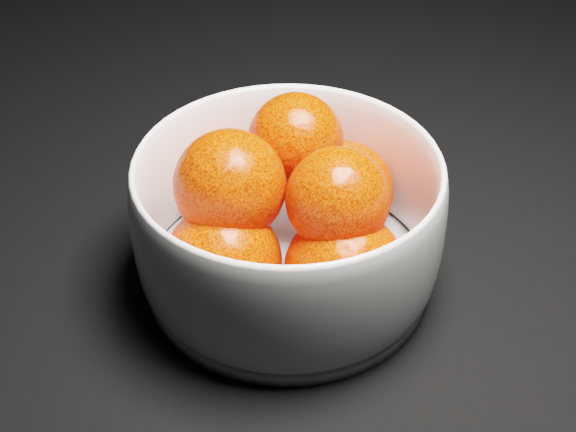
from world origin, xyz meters
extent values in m
cube|color=black|center=(0.00, 0.00, 0.00)|extent=(3.00, 3.00, 0.00)
cylinder|color=white|center=(-0.16, -0.25, 0.01)|extent=(0.18, 0.18, 0.01)
sphere|color=#F62F08|center=(-0.12, -0.22, 0.04)|extent=(0.07, 0.07, 0.07)
sphere|color=#F62F08|center=(-0.18, -0.20, 0.04)|extent=(0.06, 0.06, 0.06)
sphere|color=#F62F08|center=(-0.20, -0.27, 0.04)|extent=(0.07, 0.07, 0.07)
sphere|color=#F62F08|center=(-0.14, -0.30, 0.04)|extent=(0.07, 0.07, 0.07)
sphere|color=#F62F08|center=(-0.15, -0.21, 0.08)|extent=(0.06, 0.06, 0.06)
sphere|color=#F62F08|center=(-0.19, -0.25, 0.08)|extent=(0.07, 0.07, 0.07)
sphere|color=#F62F08|center=(-0.14, -0.28, 0.08)|extent=(0.06, 0.06, 0.06)
camera|label=1|loc=(-0.25, -0.62, 0.36)|focal=50.00mm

